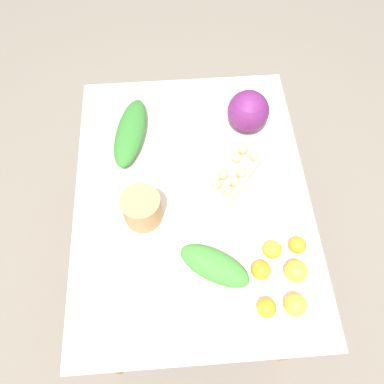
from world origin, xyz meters
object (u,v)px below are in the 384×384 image
at_px(egg_carton, 235,173).
at_px(greens_bunch_scallion, 214,265).
at_px(orange_5, 297,245).
at_px(orange_4, 296,271).
at_px(orange_3, 261,270).
at_px(orange_0, 266,308).
at_px(orange_1, 295,305).
at_px(greens_bunch_kale, 130,132).
at_px(cabbage_purple, 248,111).
at_px(paper_bag, 142,208).
at_px(orange_2, 272,250).

distance_m(egg_carton, greens_bunch_scallion, 0.39).
bearing_deg(egg_carton, orange_5, -109.12).
bearing_deg(orange_4, greens_bunch_scallion, -98.02).
relative_size(orange_3, orange_4, 0.87).
bearing_deg(orange_0, greens_bunch_scallion, -134.23).
bearing_deg(orange_0, egg_carton, -175.54).
bearing_deg(orange_4, orange_1, -12.55).
height_order(greens_bunch_kale, orange_5, greens_bunch_kale).
bearing_deg(cabbage_purple, greens_bunch_kale, -86.37).
xyz_separation_m(greens_bunch_scallion, orange_1, (0.15, 0.26, -0.00)).
distance_m(paper_bag, orange_4, 0.60).
xyz_separation_m(cabbage_purple, orange_3, (0.67, -0.05, -0.05)).
relative_size(orange_1, orange_5, 1.19).
bearing_deg(cabbage_purple, orange_1, 3.63).
distance_m(cabbage_purple, orange_2, 0.60).
height_order(paper_bag, orange_2, paper_bag).
xyz_separation_m(orange_1, orange_5, (-0.21, 0.05, -0.01)).
height_order(greens_bunch_kale, orange_2, greens_bunch_kale).
height_order(cabbage_purple, orange_3, cabbage_purple).
relative_size(cabbage_purple, egg_carton, 0.61).
relative_size(cabbage_purple, paper_bag, 1.21).
distance_m(cabbage_purple, egg_carton, 0.29).
bearing_deg(greens_bunch_scallion, orange_4, 81.98).
distance_m(egg_carton, paper_bag, 0.40).
bearing_deg(orange_3, greens_bunch_kale, -144.19).
bearing_deg(orange_4, orange_5, 164.31).
relative_size(greens_bunch_kale, orange_5, 5.59).
distance_m(greens_bunch_kale, orange_5, 0.83).
relative_size(greens_bunch_scallion, orange_1, 3.45).
height_order(paper_bag, orange_3, paper_bag).
distance_m(orange_2, orange_5, 0.10).
height_order(orange_1, orange_4, orange_4).
xyz_separation_m(cabbage_purple, orange_1, (0.80, 0.05, -0.05)).
xyz_separation_m(orange_2, orange_4, (0.09, 0.07, 0.01)).
relative_size(egg_carton, orange_1, 3.83).
height_order(orange_1, orange_5, orange_1).
bearing_deg(orange_1, orange_0, -88.59).
xyz_separation_m(paper_bag, orange_0, (0.39, 0.41, -0.04)).
relative_size(cabbage_purple, orange_4, 2.20).
distance_m(orange_1, orange_5, 0.22).
relative_size(cabbage_purple, orange_1, 2.32).
relative_size(orange_3, orange_5, 1.08).
bearing_deg(egg_carton, orange_4, -118.73).
relative_size(egg_carton, greens_bunch_kale, 0.82).
xyz_separation_m(paper_bag, orange_1, (0.39, 0.51, -0.03)).
bearing_deg(orange_0, cabbage_purple, 176.63).
xyz_separation_m(greens_bunch_kale, orange_0, (0.77, 0.46, -0.00)).
distance_m(orange_2, orange_4, 0.11).
bearing_deg(greens_bunch_scallion, paper_bag, -132.56).
distance_m(cabbage_purple, greens_bunch_scallion, 0.68).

